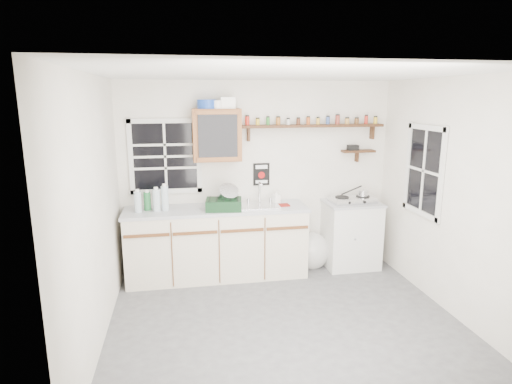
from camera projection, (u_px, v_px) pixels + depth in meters
room at (287, 205)px, 4.19m from camera, size 3.64×3.24×2.54m
main_cabinet at (217, 242)px, 5.51m from camera, size 2.31×0.63×0.92m
right_cabinet at (351, 234)px, 5.85m from camera, size 0.73×0.57×0.91m
sink at (258, 205)px, 5.50m from camera, size 0.52×0.44×0.29m
upper_cabinet at (217, 135)px, 5.36m from camera, size 0.60×0.32×0.65m
upper_cabinet_clutter at (215, 104)px, 5.27m from camera, size 0.47×0.24×0.14m
spice_shelf at (313, 125)px, 5.62m from camera, size 1.91×0.18×0.34m
secondary_shelf at (356, 151)px, 5.82m from camera, size 0.45×0.16×0.24m
warning_sign at (261, 174)px, 5.72m from camera, size 0.22×0.02×0.30m
window_back at (165, 156)px, 5.44m from camera, size 0.93×0.03×0.98m
window_right at (424, 171)px, 4.98m from camera, size 0.03×0.78×1.08m
water_bottles at (153, 200)px, 5.23m from camera, size 0.41×0.17×0.33m
dish_rack at (225, 201)px, 5.30m from camera, size 0.48×0.38×0.33m
soap_bottle at (276, 197)px, 5.59m from camera, size 0.11×0.11×0.18m
rag at (284, 205)px, 5.50m from camera, size 0.15×0.13×0.02m
hotplate at (352, 199)px, 5.72m from camera, size 0.61×0.35×0.08m
saucepan at (362, 193)px, 5.73m from camera, size 0.34×0.18×0.15m
trash_bag at (311, 251)px, 5.88m from camera, size 0.46×0.42×0.53m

